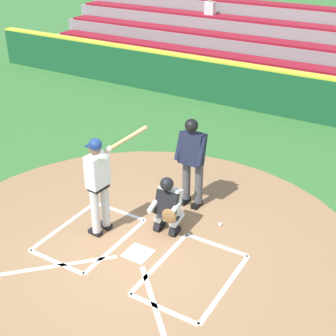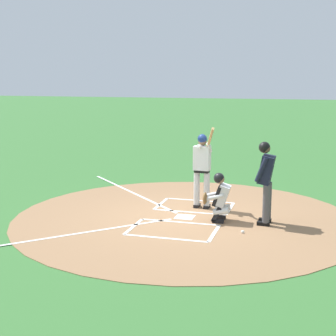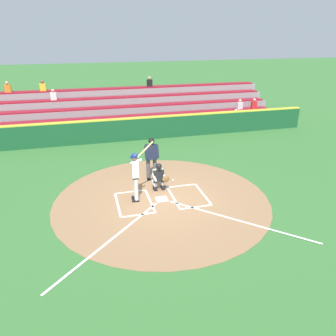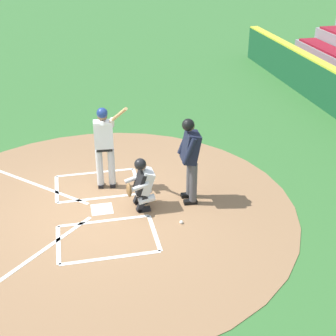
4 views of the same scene
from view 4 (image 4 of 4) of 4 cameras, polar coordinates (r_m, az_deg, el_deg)
name	(u,v)px [view 4 (image 4 of 4)]	position (r m, az deg, el deg)	size (l,w,h in m)	color
ground_plane	(102,210)	(10.12, -7.77, -4.88)	(120.00, 120.00, 0.00)	#387033
dirt_circle	(102,209)	(10.12, -7.77, -4.85)	(8.00, 8.00, 0.01)	#99704C
home_plate_and_chalk	(58,214)	(10.11, -12.75, -5.30)	(7.93, 4.91, 0.01)	white
batter	(105,142)	(10.43, -7.48, 3.01)	(0.97, 0.66, 2.13)	silver
catcher	(142,183)	(9.81, -3.11, -1.76)	(0.60, 0.60, 1.13)	black
plate_umpire	(190,155)	(9.84, 2.63, 1.54)	(0.59, 0.42, 1.86)	#4C4C51
baseball	(181,222)	(9.58, 1.57, -6.40)	(0.07, 0.07, 0.07)	white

